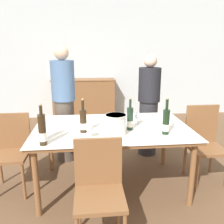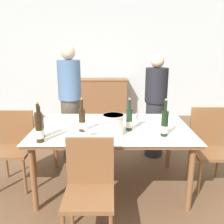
{
  "view_description": "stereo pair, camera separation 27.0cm",
  "coord_description": "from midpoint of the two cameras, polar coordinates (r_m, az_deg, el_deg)",
  "views": [
    {
      "loc": [
        -0.27,
        -2.59,
        1.64
      ],
      "look_at": [
        0.0,
        0.0,
        0.94
      ],
      "focal_mm": 38.0,
      "sensor_mm": 36.0,
      "label": 1
    },
    {
      "loc": [
        0.0,
        -2.61,
        1.64
      ],
      "look_at": [
        0.0,
        0.0,
        0.94
      ],
      "focal_mm": 38.0,
      "sensor_mm": 36.0,
      "label": 2
    }
  ],
  "objects": [
    {
      "name": "chair_near_front",
      "position": [
        2.13,
        -6.93,
        -17.0
      ],
      "size": [
        0.42,
        0.42,
        0.9
      ],
      "color": "brown",
      "rests_on": "ground_plane"
    },
    {
      "name": "person_host",
      "position": [
        3.53,
        -13.6,
        1.57
      ],
      "size": [
        0.33,
        0.33,
        1.68
      ],
      "color": "#51473D",
      "rests_on": "ground_plane"
    },
    {
      "name": "wine_glass_0",
      "position": [
        2.83,
        3.44,
        -0.96
      ],
      "size": [
        0.09,
        0.09,
        0.15
      ],
      "color": "white",
      "rests_on": "dining_table"
    },
    {
      "name": "wine_bottle_3",
      "position": [
        2.58,
        -9.92,
        -2.26
      ],
      "size": [
        0.07,
        0.07,
        0.37
      ],
      "color": "#332314",
      "rests_on": "dining_table"
    },
    {
      "name": "ground_plane",
      "position": [
        3.08,
        -2.62,
        -17.17
      ],
      "size": [
        12.0,
        12.0,
        0.0
      ],
      "primitive_type": "plane",
      "color": "brown"
    },
    {
      "name": "wine_bottle_0",
      "position": [
        2.52,
        9.9,
        -2.48
      ],
      "size": [
        0.07,
        0.07,
        0.39
      ],
      "color": "black",
      "rests_on": "dining_table"
    },
    {
      "name": "sideboard_cabinet",
      "position": [
        5.62,
        -8.13,
        3.0
      ],
      "size": [
        1.45,
        0.46,
        0.95
      ],
      "color": "brown",
      "rests_on": "ground_plane"
    },
    {
      "name": "back_wall",
      "position": [
        5.79,
        -4.69,
        12.67
      ],
      "size": [
        8.0,
        0.1,
        2.8
      ],
      "color": "silver",
      "rests_on": "ground_plane"
    },
    {
      "name": "chair_left_end",
      "position": [
        3.09,
        -25.56,
        -7.64
      ],
      "size": [
        0.42,
        0.42,
        0.91
      ],
      "color": "brown",
      "rests_on": "ground_plane"
    },
    {
      "name": "wine_glass_1",
      "position": [
        2.39,
        -8.8,
        -3.85
      ],
      "size": [
        0.08,
        0.08,
        0.16
      ],
      "color": "white",
      "rests_on": "dining_table"
    },
    {
      "name": "dining_table",
      "position": [
        2.77,
        -2.8,
        -4.91
      ],
      "size": [
        1.78,
        1.13,
        0.76
      ],
      "color": "brown",
      "rests_on": "ground_plane"
    },
    {
      "name": "person_guest_left",
      "position": [
        3.66,
        6.73,
        1.3
      ],
      "size": [
        0.33,
        0.33,
        1.56
      ],
      "color": "#2D2D33",
      "rests_on": "ground_plane"
    },
    {
      "name": "wine_bottle_4",
      "position": [
        2.34,
        -19.62,
        -4.29
      ],
      "size": [
        0.07,
        0.07,
        0.4
      ],
      "color": "#332314",
      "rests_on": "dining_table"
    },
    {
      "name": "ice_bucket",
      "position": [
        2.48,
        -2.2,
        -3.0
      ],
      "size": [
        0.23,
        0.23,
        0.22
      ],
      "color": "white",
      "rests_on": "dining_table"
    },
    {
      "name": "wine_glass_2",
      "position": [
        2.78,
        -3.33,
        -1.54
      ],
      "size": [
        0.07,
        0.07,
        0.13
      ],
      "color": "white",
      "rests_on": "dining_table"
    },
    {
      "name": "wine_bottle_2",
      "position": [
        2.46,
        -19.52,
        -3.99
      ],
      "size": [
        0.08,
        0.08,
        0.33
      ],
      "color": "#332314",
      "rests_on": "dining_table"
    },
    {
      "name": "wine_bottle_1",
      "position": [
        2.62,
        1.42,
        -1.78
      ],
      "size": [
        0.07,
        0.07,
        0.37
      ],
      "color": "#1E3323",
      "rests_on": "dining_table"
    },
    {
      "name": "chair_right_end",
      "position": [
        3.2,
        19.0,
        -6.13
      ],
      "size": [
        0.42,
        0.42,
        0.95
      ],
      "color": "brown",
      "rests_on": "ground_plane"
    }
  ]
}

